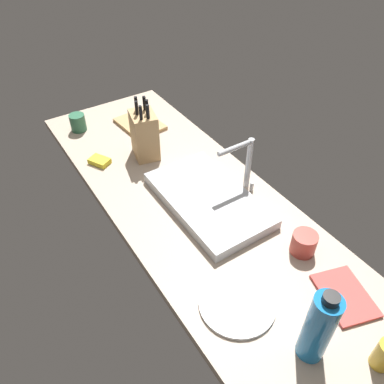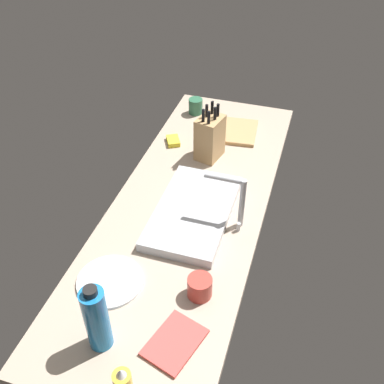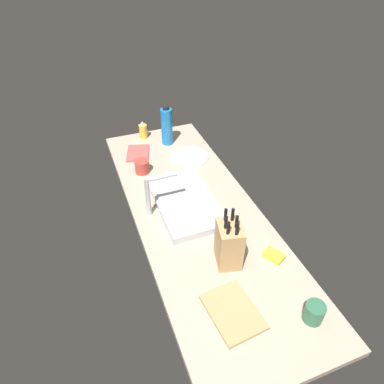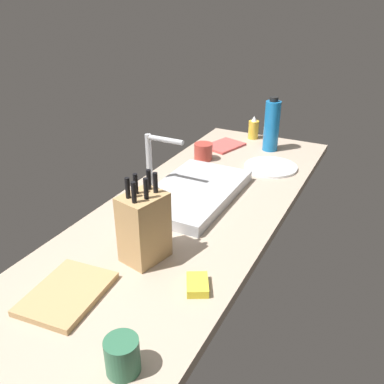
{
  "view_description": "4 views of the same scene",
  "coord_description": "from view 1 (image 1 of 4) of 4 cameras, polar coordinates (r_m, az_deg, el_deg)",
  "views": [
    {
      "loc": [
        96.46,
        -62.09,
        108.18
      ],
      "look_at": [
        2.37,
        -1.0,
        8.8
      ],
      "focal_mm": 35.61,
      "sensor_mm": 36.0,
      "label": 1
    },
    {
      "loc": [
        139.94,
        44.44,
        134.67
      ],
      "look_at": [
        -1.21,
        0.69,
        9.27
      ],
      "focal_mm": 42.56,
      "sensor_mm": 36.0,
      "label": 2
    },
    {
      "loc": [
        -124.14,
        49.17,
        125.62
      ],
      "look_at": [
        7.7,
        -0.67,
        10.45
      ],
      "focal_mm": 31.75,
      "sensor_mm": 36.0,
      "label": 3
    },
    {
      "loc": [
        -124.47,
        -62.29,
        79.24
      ],
      "look_at": [
        -1.62,
        0.22,
        10.42
      ],
      "focal_mm": 38.94,
      "sensor_mm": 36.0,
      "label": 4
    }
  ],
  "objects": [
    {
      "name": "countertop_slab",
      "position": [
        1.56,
        -0.17,
        -1.32
      ],
      "size": [
        185.06,
        64.33,
        3.5
      ],
      "primitive_type": "cube",
      "color": "tan",
      "rests_on": "ground"
    },
    {
      "name": "sink_basin",
      "position": [
        1.51,
        2.42,
        -1.15
      ],
      "size": [
        52.08,
        29.93,
        4.35
      ],
      "primitive_type": "cube",
      "color": "#B7BABF",
      "rests_on": "countertop_slab"
    },
    {
      "name": "faucet",
      "position": [
        1.52,
        7.93,
        4.75
      ],
      "size": [
        5.5,
        16.8,
        23.34
      ],
      "color": "#B7BABF",
      "rests_on": "countertop_slab"
    },
    {
      "name": "knife_block",
      "position": [
        1.73,
        -7.13,
        8.52
      ],
      "size": [
        15.26,
        13.06,
        27.76
      ],
      "rotation": [
        0.0,
        0.0,
        -0.23
      ],
      "color": "tan",
      "rests_on": "countertop_slab"
    },
    {
      "name": "cutting_board",
      "position": [
        2.01,
        -7.81,
        10.07
      ],
      "size": [
        25.79,
        20.16,
        1.8
      ],
      "primitive_type": "cube",
      "rotation": [
        0.0,
        0.0,
        0.09
      ],
      "color": "tan",
      "rests_on": "countertop_slab"
    },
    {
      "name": "water_bottle",
      "position": [
        1.1,
        18.45,
        -18.69
      ],
      "size": [
        7.65,
        7.65,
        27.19
      ],
      "color": "#1970B7",
      "rests_on": "countertop_slab"
    },
    {
      "name": "dinner_plate",
      "position": [
        1.24,
        6.79,
        -16.18
      ],
      "size": [
        24.08,
        24.08,
        1.2
      ],
      "primitive_type": "cylinder",
      "color": "white",
      "rests_on": "countertop_slab"
    },
    {
      "name": "dish_towel",
      "position": [
        1.33,
        21.92,
        -14.17
      ],
      "size": [
        22.81,
        19.17,
        1.2
      ],
      "primitive_type": "cube",
      "rotation": [
        0.0,
        0.0,
        -0.29
      ],
      "color": "#CC4C47",
      "rests_on": "countertop_slab"
    },
    {
      "name": "coffee_mug",
      "position": [
        1.38,
        16.4,
        -7.36
      ],
      "size": [
        8.77,
        8.77,
        8.06
      ],
      "primitive_type": "cylinder",
      "color": "#B23D33",
      "rests_on": "countertop_slab"
    },
    {
      "name": "ceramic_cup",
      "position": [
        2.02,
        -16.72,
        9.94
      ],
      "size": [
        7.71,
        7.71,
        8.52
      ],
      "primitive_type": "cylinder",
      "color": "#2D6647",
      "rests_on": "countertop_slab"
    },
    {
      "name": "dish_sponge",
      "position": [
        1.77,
        -13.68,
        4.54
      ],
      "size": [
        10.77,
        9.55,
        2.4
      ],
      "primitive_type": "cube",
      "rotation": [
        0.0,
        0.0,
        0.49
      ],
      "color": "yellow",
      "rests_on": "countertop_slab"
    }
  ]
}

